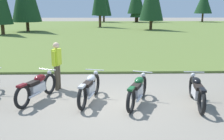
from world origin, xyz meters
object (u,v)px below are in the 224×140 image
at_px(motorcycle_maroon, 37,87).
at_px(motorcycle_british_green, 138,90).
at_px(motorcycle_silver, 90,88).
at_px(rider_with_back_turned, 57,63).
at_px(motorcycle_black, 197,91).

bearing_deg(motorcycle_maroon, motorcycle_british_green, -7.25).
relative_size(motorcycle_maroon, motorcycle_silver, 0.97).
height_order(motorcycle_maroon, rider_with_back_turned, rider_with_back_turned).
bearing_deg(rider_with_back_turned, motorcycle_british_green, -30.03).
distance_m(motorcycle_silver, motorcycle_british_green, 1.46).
bearing_deg(motorcycle_black, motorcycle_british_green, 176.38).
distance_m(motorcycle_maroon, motorcycle_silver, 1.62).
relative_size(motorcycle_british_green, motorcycle_black, 0.95).
height_order(motorcycle_black, rider_with_back_turned, rider_with_back_turned).
xyz_separation_m(motorcycle_british_green, rider_with_back_turned, (-2.63, 1.52, 0.51)).
bearing_deg(motorcycle_maroon, motorcycle_silver, -3.88).
bearing_deg(motorcycle_silver, motorcycle_british_green, -11.00).
xyz_separation_m(motorcycle_maroon, motorcycle_british_green, (3.06, -0.39, 0.00)).
distance_m(motorcycle_maroon, motorcycle_british_green, 3.08).
height_order(motorcycle_silver, motorcycle_black, same).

